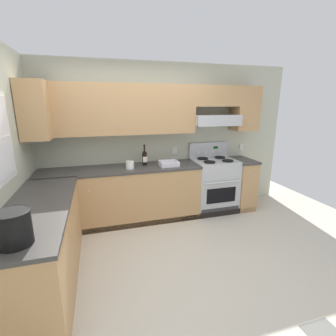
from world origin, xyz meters
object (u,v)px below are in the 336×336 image
wine_bottle (145,157)px  bucket (13,227)px  bowl (169,164)px  paper_towel_roll (130,165)px  stove (214,184)px

wine_bottle → bucket: wine_bottle is taller
bucket → bowl: bearing=48.1°
paper_towel_roll → bucket: bearing=-119.5°
wine_bottle → paper_towel_roll: wine_bottle is taller
wine_bottle → bowl: wine_bottle is taller
bowl → paper_towel_roll: paper_towel_roll is taller
stove → bucket: bearing=-142.3°
bucket → paper_towel_roll: (1.06, 1.88, -0.07)m
bowl → wine_bottle: bearing=155.5°
stove → wine_bottle: 1.36m
stove → bowl: 0.99m
wine_bottle → bowl: bearing=-24.5°
bowl → bucket: bearing=-131.9°
bowl → bucket: (-1.69, -1.89, 0.11)m
stove → bowl: (-0.87, -0.09, 0.46)m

